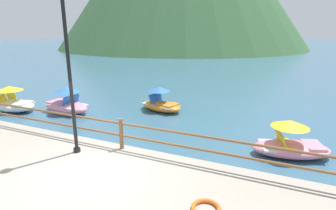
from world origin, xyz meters
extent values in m
plane|color=#38607A|center=(0.00, 40.00, 0.00)|extent=(200.00, 200.00, 0.00)
cylinder|color=brown|center=(0.00, 1.55, 0.88)|extent=(0.12, 0.12, 0.95)
cylinder|color=brown|center=(0.00, 1.55, 1.21)|extent=(23.80, 0.07, 0.07)
cylinder|color=brown|center=(0.00, 1.55, 0.83)|extent=(23.80, 0.07, 0.07)
cylinder|color=black|center=(-1.08, 0.81, 2.55)|extent=(0.10, 0.10, 4.31)
cylinder|color=black|center=(-1.08, 0.81, 0.46)|extent=(0.20, 0.20, 0.12)
torus|color=orange|center=(3.17, -0.26, 0.45)|extent=(0.61, 0.61, 0.09)
ellipsoid|color=pink|center=(4.73, 4.01, 0.23)|extent=(2.64, 1.86, 0.45)
cube|color=silver|center=(4.73, 4.01, 0.31)|extent=(2.08, 1.50, 0.06)
cube|color=yellow|center=(4.63, 3.72, 0.38)|extent=(0.50, 0.50, 0.08)
cube|color=yellow|center=(4.46, 3.67, 0.60)|extent=(0.32, 0.44, 0.43)
cube|color=yellow|center=(4.49, 4.18, 0.38)|extent=(0.50, 0.50, 0.08)
cube|color=yellow|center=(4.32, 4.13, 0.60)|extent=(0.32, 0.44, 0.43)
cube|color=pink|center=(5.36, 4.20, 0.37)|extent=(0.75, 0.96, 0.12)
cone|color=yellow|center=(4.62, 3.97, 1.08)|extent=(1.43, 1.43, 0.22)
ellipsoid|color=pink|center=(-5.30, 4.73, 0.29)|extent=(2.67, 1.51, 0.57)
cube|color=silver|center=(-5.30, 4.73, 0.39)|extent=(2.09, 1.23, 0.06)
cube|color=blue|center=(-5.08, 4.96, 0.46)|extent=(0.44, 0.44, 0.08)
cube|color=blue|center=(-4.90, 4.94, 0.68)|extent=(0.25, 0.42, 0.43)
cube|color=blue|center=(-5.13, 4.46, 0.46)|extent=(0.44, 0.44, 0.08)
cube|color=blue|center=(-4.95, 4.44, 0.68)|extent=(0.25, 0.42, 0.43)
cube|color=pink|center=(-6.00, 4.80, 0.45)|extent=(0.65, 0.93, 0.12)
cone|color=blue|center=(-5.17, 4.72, 1.16)|extent=(1.31, 1.31, 0.22)
ellipsoid|color=orange|center=(-1.21, 6.87, 0.24)|extent=(2.48, 1.70, 0.47)
cube|color=silver|center=(-1.21, 6.87, 0.32)|extent=(1.95, 1.37, 0.06)
cube|color=blue|center=(-1.43, 6.69, 0.39)|extent=(0.49, 0.49, 0.08)
cube|color=blue|center=(-1.60, 6.74, 0.61)|extent=(0.30, 0.44, 0.43)
cube|color=blue|center=(-1.31, 7.14, 0.39)|extent=(0.49, 0.49, 0.08)
cube|color=blue|center=(-1.49, 7.18, 0.61)|extent=(0.30, 0.44, 0.43)
cube|color=orange|center=(-0.61, 6.71, 0.38)|extent=(0.69, 0.91, 0.12)
cone|color=blue|center=(-1.32, 6.90, 1.09)|extent=(1.34, 1.34, 0.22)
ellipsoid|color=white|center=(-7.84, 3.82, 0.28)|extent=(2.41, 1.51, 0.56)
cube|color=silver|center=(-7.84, 3.82, 0.38)|extent=(1.88, 1.23, 0.06)
cube|color=yellow|center=(-7.98, 3.55, 0.45)|extent=(0.43, 0.43, 0.08)
cube|color=yellow|center=(-8.16, 3.53, 0.67)|extent=(0.24, 0.42, 0.43)
cube|color=yellow|center=(-8.03, 4.07, 0.45)|extent=(0.43, 0.43, 0.08)
cube|color=yellow|center=(-8.21, 4.05, 0.67)|extent=(0.24, 0.42, 0.43)
cube|color=white|center=(-7.21, 3.88, 0.44)|extent=(0.59, 0.96, 0.12)
cone|color=yellow|center=(-7.95, 3.81, 1.15)|extent=(1.35, 1.35, 0.22)
camera|label=1|loc=(4.36, -4.79, 3.87)|focal=28.83mm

